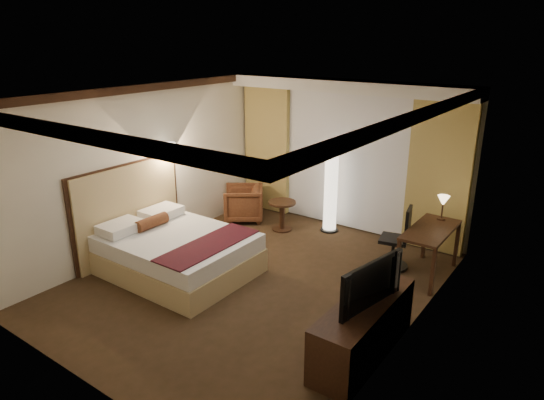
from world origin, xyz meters
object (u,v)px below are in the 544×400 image
Objects in this scene: television at (364,278)px; bed at (178,253)px; floor_lamp at (331,192)px; armchair at (243,202)px; dresser at (363,329)px; desk at (428,252)px; office_chair at (394,237)px; side_table at (282,216)px.

bed is at bearing 98.02° from television.
television is at bearing -55.29° from floor_lamp.
armchair is 1.74m from floor_lamp.
dresser is 1.67× the size of television.
armchair is at bearing -163.48° from floor_lamp.
office_chair is at bearing -174.55° from desk.
floor_lamp is 3.62m from television.
side_table is 0.55× the size of office_chair.
dresser is (0.05, -2.29, -0.05)m from desk.
side_table is (0.31, 2.30, -0.03)m from bed.
dresser is at bearing -54.90° from floor_lamp.
dresser is at bearing -88.29° from office_chair.
office_chair is 2.32m from dresser.
office_chair is (-0.52, -0.05, 0.13)m from desk.
floor_lamp is 0.90× the size of dresser.
office_chair is 0.99× the size of television.
side_table is at bearing 54.41° from armchair.
side_table is at bearing 175.81° from desk.
dresser is at bearing -78.36° from television.
desk is 0.54m from office_chair.
television reaches higher than side_table.
dresser is (2.09, -2.97, -0.43)m from floor_lamp.
office_chair is at bearing 104.34° from dresser.
floor_lamp is 2.18m from desk.
bed is at bearing 176.41° from dresser.
bed is 1.74× the size of desk.
desk is 2.36m from television.
side_table is 2.27m from office_chair.
armchair is 0.73× the size of television.
desk is 1.21× the size of television.
floor_lamp is at bearing 70.47° from armchair.
bed is at bearing -21.61° from armchair.
floor_lamp reaches higher than side_table.
floor_lamp reaches higher than television.
desk is at bearing 50.91° from armchair.
side_table is 0.45× the size of desk.
television reaches higher than armchair.
floor_lamp is (1.04, 2.78, 0.44)m from bed.
side_table is at bearing 138.48° from dresser.
floor_lamp is 1.50× the size of television.
television reaches higher than dresser.
floor_lamp reaches higher than armchair.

